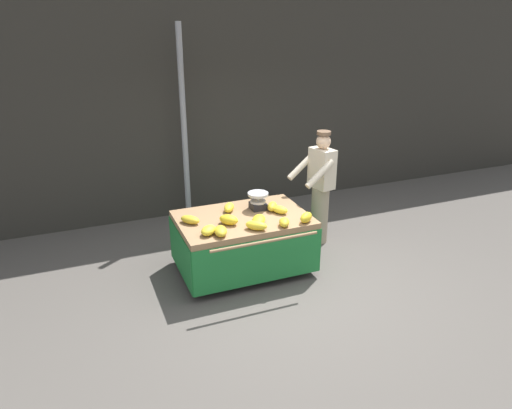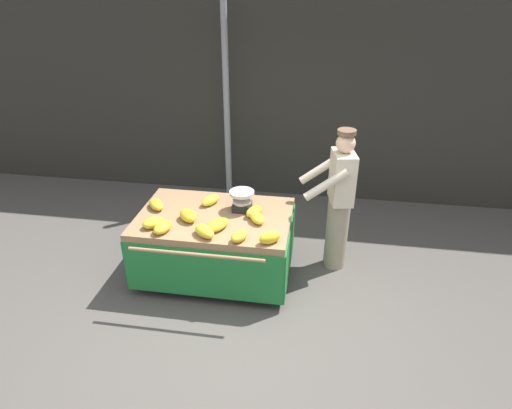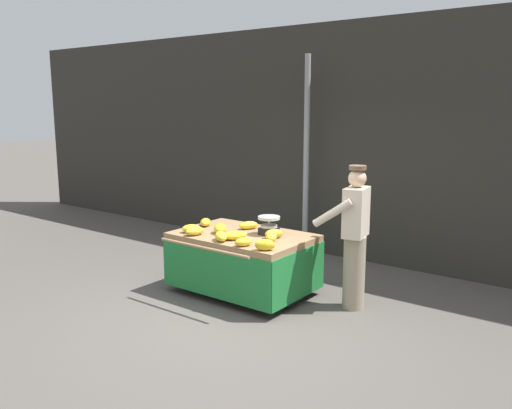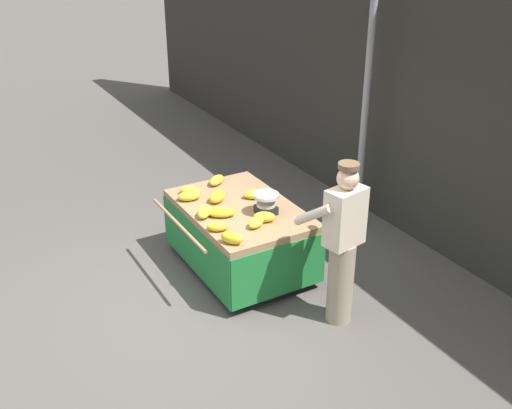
{
  "view_description": "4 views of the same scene",
  "coord_description": "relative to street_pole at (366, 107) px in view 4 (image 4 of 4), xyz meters",
  "views": [
    {
      "loc": [
        -2.42,
        -4.52,
        3.22
      ],
      "look_at": [
        -0.27,
        0.76,
        0.94
      ],
      "focal_mm": 33.11,
      "sensor_mm": 36.0,
      "label": 1
    },
    {
      "loc": [
        0.67,
        -3.32,
        3.15
      ],
      "look_at": [
        0.02,
        0.8,
        0.94
      ],
      "focal_mm": 30.6,
      "sensor_mm": 36.0,
      "label": 2
    },
    {
      "loc": [
        3.66,
        -4.39,
        2.4
      ],
      "look_at": [
        -0.27,
        0.82,
        1.18
      ],
      "focal_mm": 37.54,
      "sensor_mm": 36.0,
      "label": 3
    },
    {
      "loc": [
        4.92,
        -2.1,
        3.79
      ],
      "look_at": [
        -0.06,
        0.76,
        0.98
      ],
      "focal_mm": 42.8,
      "sensor_mm": 36.0,
      "label": 4
    }
  ],
  "objects": [
    {
      "name": "banana_bunch_1",
      "position": [
        0.16,
        -1.66,
        -0.74
      ],
      "size": [
        0.24,
        0.29,
        0.11
      ],
      "primitive_type": "ellipsoid",
      "rotation": [
        0.0,
        0.0,
        2.64
      ],
      "color": "yellow",
      "rests_on": "banana_cart"
    },
    {
      "name": "banana_bunch_4",
      "position": [
        0.63,
        -2.38,
        -0.74
      ],
      "size": [
        0.21,
        0.25,
        0.1
      ],
      "primitive_type": "ellipsoid",
      "rotation": [
        0.0,
        0.0,
        2.71
      ],
      "color": "gold",
      "rests_on": "banana_cart"
    },
    {
      "name": "street_pole",
      "position": [
        0.0,
        0.0,
        0.0
      ],
      "size": [
        0.09,
        0.09,
        3.15
      ],
      "primitive_type": "cylinder",
      "color": "gray",
      "rests_on": "ground"
    },
    {
      "name": "vendor_person",
      "position": [
        1.62,
        -1.53,
        -0.7
      ],
      "size": [
        0.64,
        0.59,
        1.71
      ],
      "color": "gray",
      "rests_on": "ground"
    },
    {
      "name": "banana_cart",
      "position": [
        0.26,
        -1.91,
        -1.0
      ],
      "size": [
        1.72,
        1.34,
        0.78
      ],
      "color": "#93704C",
      "rests_on": "ground"
    },
    {
      "name": "ground_plane",
      "position": [
        0.71,
        -2.69,
        -1.57
      ],
      "size": [
        60.0,
        60.0,
        0.0
      ],
      "primitive_type": "plane",
      "color": "#514C47"
    },
    {
      "name": "weighing_scale",
      "position": [
        0.54,
        -1.74,
        -0.67
      ],
      "size": [
        0.28,
        0.28,
        0.24
      ],
      "color": "black",
      "rests_on": "banana_cart"
    },
    {
      "name": "banana_bunch_7",
      "position": [
        0.76,
        -1.99,
        -0.74
      ],
      "size": [
        0.23,
        0.26,
        0.1
      ],
      "primitive_type": "ellipsoid",
      "rotation": [
        0.0,
        0.0,
        0.56
      ],
      "color": "yellow",
      "rests_on": "banana_cart"
    },
    {
      "name": "banana_bunch_10",
      "position": [
        -0.18,
        -2.33,
        -0.74
      ],
      "size": [
        0.21,
        0.29,
        0.11
      ],
      "primitive_type": "ellipsoid",
      "rotation": [
        0.0,
        0.0,
        2.89
      ],
      "color": "gold",
      "rests_on": "banana_cart"
    },
    {
      "name": "banana_bunch_9",
      "position": [
        0.37,
        -2.2,
        -0.74
      ],
      "size": [
        0.29,
        0.34,
        0.1
      ],
      "primitive_type": "ellipsoid",
      "rotation": [
        0.0,
        0.0,
        2.63
      ],
      "color": "gold",
      "rests_on": "banana_cart"
    },
    {
      "name": "back_wall",
      "position": [
        0.71,
        0.45,
        0.24
      ],
      "size": [
        16.0,
        0.24,
        3.64
      ],
      "primitive_type": "cube",
      "color": "#2D2B26",
      "rests_on": "ground"
    },
    {
      "name": "banana_bunch_8",
      "position": [
        -0.43,
        -1.86,
        -0.74
      ],
      "size": [
        0.28,
        0.3,
        0.1
      ],
      "primitive_type": "ellipsoid",
      "rotation": [
        0.0,
        0.0,
        0.68
      ],
      "color": "gold",
      "rests_on": "banana_cart"
    },
    {
      "name": "banana_bunch_2",
      "position": [
        0.27,
        -2.35,
        -0.73
      ],
      "size": [
        0.3,
        0.28,
        0.11
      ],
      "primitive_type": "ellipsoid",
      "rotation": [
        0.0,
        0.0,
        0.87
      ],
      "color": "yellow",
      "rests_on": "banana_cart"
    },
    {
      "name": "banana_bunch_0",
      "position": [
        0.94,
        -2.38,
        -0.73
      ],
      "size": [
        0.26,
        0.23,
        0.13
      ],
      "primitive_type": "ellipsoid",
      "rotation": [
        0.0,
        0.0,
        2.21
      ],
      "color": "gold",
      "rests_on": "banana_cart"
    },
    {
      "name": "banana_bunch_3",
      "position": [
        0.01,
        -2.07,
        -0.73
      ],
      "size": [
        0.28,
        0.29,
        0.12
      ],
      "primitive_type": "ellipsoid",
      "rotation": [
        0.0,
        0.0,
        0.71
      ],
      "color": "gold",
      "rests_on": "banana_cart"
    },
    {
      "name": "banana_bunch_5",
      "position": [
        -0.31,
        -2.26,
        -0.74
      ],
      "size": [
        0.27,
        0.28,
        0.11
      ],
      "primitive_type": "ellipsoid",
      "rotation": [
        0.0,
        0.0,
        2.38
      ],
      "color": "yellow",
      "rests_on": "banana_cart"
    },
    {
      "name": "banana_bunch_6",
      "position": [
        0.7,
        -1.86,
        -0.73
      ],
      "size": [
        0.23,
        0.26,
        0.11
      ],
      "primitive_type": "ellipsoid",
      "rotation": [
        0.0,
        0.0,
        2.59
      ],
      "color": "gold",
      "rests_on": "banana_cart"
    }
  ]
}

